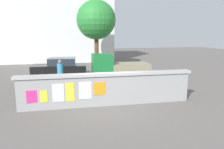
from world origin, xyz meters
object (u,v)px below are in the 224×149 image
(car_parked, at_px, (60,67))
(person_walking, at_px, (60,71))
(motorcycle, at_px, (38,87))
(bicycle_near, at_px, (95,89))
(tree_roadside, at_px, (96,20))
(auto_rickshaw_truck, at_px, (117,69))

(car_parked, distance_m, person_walking, 3.13)
(motorcycle, height_order, bicycle_near, bicycle_near)
(bicycle_near, height_order, tree_roadside, tree_roadside)
(car_parked, bearing_deg, person_walking, -88.33)
(auto_rickshaw_truck, xyz_separation_m, bicycle_near, (-1.80, -2.78, -0.54))
(motorcycle, relative_size, tree_roadside, 0.31)
(car_parked, bearing_deg, auto_rickshaw_truck, -36.70)
(person_walking, bearing_deg, car_parked, 91.67)
(bicycle_near, distance_m, person_walking, 3.00)
(motorcycle, xyz_separation_m, bicycle_near, (2.77, -0.65, -0.10))
(auto_rickshaw_truck, distance_m, person_walking, 3.56)
(motorcycle, distance_m, person_walking, 2.08)
(motorcycle, xyz_separation_m, tree_roadside, (4.11, 8.54, 3.84))
(auto_rickshaw_truck, distance_m, tree_roadside, 7.26)
(auto_rickshaw_truck, height_order, bicycle_near, auto_rickshaw_truck)
(bicycle_near, distance_m, tree_roadside, 10.08)
(car_parked, bearing_deg, motorcycle, -101.15)
(car_parked, distance_m, tree_roadside, 6.04)
(auto_rickshaw_truck, relative_size, bicycle_near, 2.14)
(person_walking, bearing_deg, bicycle_near, -53.86)
(auto_rickshaw_truck, distance_m, motorcycle, 5.07)
(bicycle_near, height_order, person_walking, person_walking)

